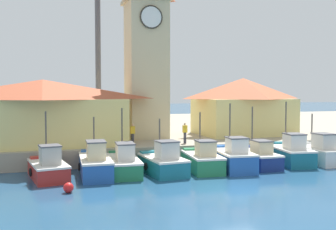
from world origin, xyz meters
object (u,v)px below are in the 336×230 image
at_px(fishing_boat_far_left, 48,168).
at_px(fishing_boat_far_right, 317,152).
at_px(port_crane_near, 98,65).
at_px(dock_worker_along_quay, 133,134).
at_px(fishing_boat_center, 202,160).
at_px(warehouse_right, 243,105).
at_px(fishing_boat_mid_left, 163,162).
at_px(fishing_boat_right_inner, 256,157).
at_px(dock_worker_near_tower, 185,133).
at_px(mooring_buoy, 68,188).
at_px(clock_tower, 146,50).
at_px(fishing_boat_mid_right, 233,158).
at_px(fishing_boat_right_outer, 289,153).
at_px(fishing_boat_left_inner, 124,163).
at_px(warehouse_left, 43,111).
at_px(fishing_boat_left_outer, 95,163).

relative_size(fishing_boat_far_left, fishing_boat_far_right, 0.95).
xyz_separation_m(port_crane_near, dock_worker_along_quay, (1.20, -11.11, -5.87)).
bearing_deg(port_crane_near, fishing_boat_center, -72.65).
distance_m(warehouse_right, port_crane_near, 15.04).
height_order(fishing_boat_mid_left, fishing_boat_right_inner, fishing_boat_right_inner).
xyz_separation_m(fishing_boat_far_left, fishing_boat_center, (9.96, -0.39, 0.03)).
bearing_deg(dock_worker_near_tower, mooring_buoy, -140.12).
bearing_deg(clock_tower, fishing_boat_mid_right, -68.50).
xyz_separation_m(fishing_boat_center, clock_tower, (-1.61, 9.08, 8.24)).
distance_m(fishing_boat_right_outer, fishing_boat_far_right, 2.25).
bearing_deg(fishing_boat_far_right, fishing_boat_mid_right, -175.55).
bearing_deg(fishing_boat_far_right, fishing_boat_left_inner, 178.41).
distance_m(warehouse_left, dock_worker_near_tower, 11.02).
bearing_deg(dock_worker_along_quay, clock_tower, 63.14).
height_order(fishing_boat_mid_right, dock_worker_along_quay, fishing_boat_mid_right).
xyz_separation_m(fishing_boat_left_inner, fishing_boat_center, (5.26, -0.64, 0.03)).
distance_m(fishing_boat_far_left, warehouse_right, 20.05).
bearing_deg(port_crane_near, mooring_buoy, -101.70).
bearing_deg(fishing_boat_right_inner, warehouse_left, 155.93).
distance_m(warehouse_left, port_crane_near, 11.22).
height_order(warehouse_right, port_crane_near, port_crane_near).
xyz_separation_m(fishing_boat_far_left, fishing_boat_left_inner, (4.70, 0.25, -0.00)).
xyz_separation_m(fishing_boat_right_inner, clock_tower, (-5.94, 8.65, 8.30)).
relative_size(fishing_boat_left_outer, fishing_boat_far_right, 1.14).
distance_m(fishing_boat_mid_right, port_crane_near, 19.12).
distance_m(fishing_boat_far_left, fishing_boat_mid_right, 12.08).
height_order(warehouse_left, warehouse_right, warehouse_right).
bearing_deg(fishing_boat_center, clock_tower, 100.05).
bearing_deg(warehouse_right, fishing_boat_mid_left, -139.10).
xyz_separation_m(fishing_boat_center, warehouse_left, (-10.27, 6.95, 3.09)).
xyz_separation_m(fishing_boat_left_outer, warehouse_right, (14.92, 8.55, 3.24)).
bearing_deg(fishing_boat_mid_right, dock_worker_along_quay, 138.78).
bearing_deg(fishing_boat_right_inner, clock_tower, 124.49).
distance_m(fishing_boat_center, mooring_buoy, 9.56).
bearing_deg(fishing_boat_far_left, port_crane_near, 72.19).
relative_size(fishing_boat_far_left, fishing_boat_mid_right, 0.97).
xyz_separation_m(clock_tower, warehouse_right, (9.42, -0.02, -4.95)).
bearing_deg(fishing_boat_right_outer, fishing_boat_left_inner, 179.13).
relative_size(fishing_boat_mid_left, mooring_buoy, 8.26).
relative_size(fishing_boat_mid_left, fishing_boat_right_outer, 0.91).
bearing_deg(fishing_boat_right_outer, fishing_boat_mid_left, -176.54).
relative_size(warehouse_right, port_crane_near, 0.49).
relative_size(warehouse_right, mooring_buoy, 15.96).
height_order(warehouse_right, mooring_buoy, warehouse_right).
height_order(port_crane_near, dock_worker_near_tower, port_crane_near).
xyz_separation_m(fishing_boat_center, mooring_buoy, (-8.96, -3.32, -0.46)).
relative_size(warehouse_left, port_crane_near, 0.70).
distance_m(fishing_boat_left_inner, fishing_boat_far_right, 14.62).
distance_m(fishing_boat_far_left, fishing_boat_right_outer, 17.07).
relative_size(fishing_boat_far_left, warehouse_left, 0.36).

